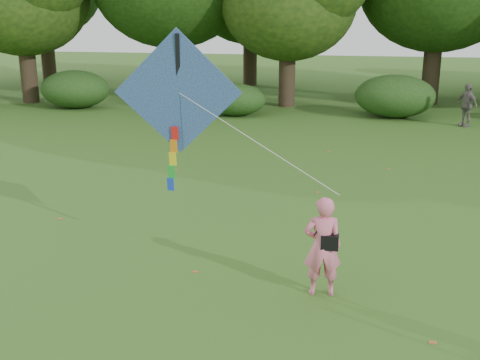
# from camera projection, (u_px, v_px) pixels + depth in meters

# --- Properties ---
(ground) EXTENTS (100.00, 100.00, 0.00)m
(ground) POSITION_uv_depth(u_px,v_px,m) (288.00, 299.00, 10.38)
(ground) COLOR #265114
(ground) RESTS_ON ground
(man_kite_flyer) EXTENTS (0.70, 0.51, 1.79)m
(man_kite_flyer) POSITION_uv_depth(u_px,v_px,m) (322.00, 246.00, 10.32)
(man_kite_flyer) COLOR pink
(man_kite_flyer) RESTS_ON ground
(bystander_right) EXTENTS (1.00, 1.08, 1.77)m
(bystander_right) POSITION_uv_depth(u_px,v_px,m) (466.00, 105.00, 24.55)
(bystander_right) COLOR slate
(bystander_right) RESTS_ON ground
(crossbody_bag) EXTENTS (0.43, 0.20, 0.71)m
(crossbody_bag) POSITION_uv_depth(u_px,v_px,m) (330.00, 241.00, 10.23)
(crossbody_bag) COLOR black
(crossbody_bag) RESTS_ON ground
(flying_kite) EXTENTS (4.30, 1.59, 3.16)m
(flying_kite) POSITION_uv_depth(u_px,v_px,m) (178.00, 95.00, 11.33)
(flying_kite) COLOR #264EA7
(flying_kite) RESTS_ON ground
(shrub_band) EXTENTS (39.15, 3.22, 1.88)m
(shrub_band) POSITION_uv_depth(u_px,v_px,m) (310.00, 97.00, 26.89)
(shrub_band) COLOR #264919
(shrub_band) RESTS_ON ground
(fallen_leaves) EXTENTS (9.76, 14.09, 0.01)m
(fallen_leaves) POSITION_uv_depth(u_px,v_px,m) (263.00, 232.00, 13.38)
(fallen_leaves) COLOR #995C29
(fallen_leaves) RESTS_ON ground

